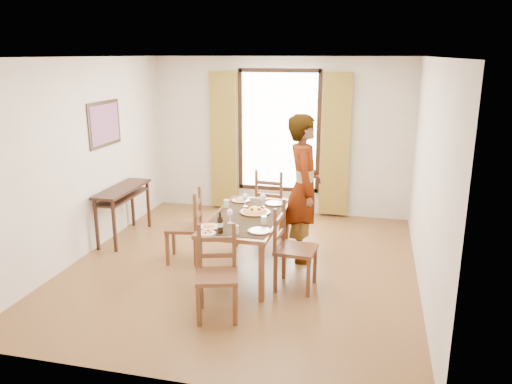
% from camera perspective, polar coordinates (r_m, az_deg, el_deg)
% --- Properties ---
extents(ground, '(5.00, 5.00, 0.00)m').
position_cam_1_polar(ground, '(6.75, -1.53, -8.42)').
color(ground, brown).
rests_on(ground, ground).
extents(room_shell, '(4.60, 5.10, 2.74)m').
position_cam_1_polar(room_shell, '(6.41, -1.37, 4.76)').
color(room_shell, silver).
rests_on(room_shell, ground).
extents(console_table, '(0.38, 1.20, 0.80)m').
position_cam_1_polar(console_table, '(7.77, -15.00, -0.33)').
color(console_table, '#311A10').
rests_on(console_table, ground).
extents(dining_table, '(0.86, 1.69, 0.76)m').
position_cam_1_polar(dining_table, '(6.37, -1.04, -3.27)').
color(dining_table, brown).
rests_on(dining_table, ground).
extents(chair_west, '(0.51, 0.51, 1.00)m').
position_cam_1_polar(chair_west, '(6.82, -7.96, -4.11)').
color(chair_west, brown).
rests_on(chair_west, ground).
extents(chair_north, '(0.51, 0.51, 1.04)m').
position_cam_1_polar(chair_north, '(7.78, 1.84, -1.31)').
color(chair_north, brown).
rests_on(chair_north, ground).
extents(chair_south, '(0.54, 0.54, 0.99)m').
position_cam_1_polar(chair_south, '(5.39, -4.47, -9.52)').
color(chair_south, brown).
rests_on(chair_south, ground).
extents(chair_east, '(0.49, 0.49, 1.04)m').
position_cam_1_polar(chair_east, '(6.00, 4.24, -6.60)').
color(chair_east, brown).
rests_on(chair_east, ground).
extents(man, '(0.90, 0.74, 1.99)m').
position_cam_1_polar(man, '(6.71, 5.48, 0.41)').
color(man, gray).
rests_on(man, ground).
extents(plate_sw, '(0.27, 0.27, 0.05)m').
position_cam_1_polar(plate_sw, '(5.91, -5.36, -3.85)').
color(plate_sw, silver).
rests_on(plate_sw, dining_table).
extents(plate_se, '(0.27, 0.27, 0.05)m').
position_cam_1_polar(plate_se, '(5.76, 0.40, -4.31)').
color(plate_se, silver).
rests_on(plate_se, dining_table).
extents(plate_nw, '(0.27, 0.27, 0.05)m').
position_cam_1_polar(plate_nw, '(6.94, -1.78, -0.84)').
color(plate_nw, silver).
rests_on(plate_nw, dining_table).
extents(plate_ne, '(0.27, 0.27, 0.05)m').
position_cam_1_polar(plate_ne, '(6.80, 2.17, -1.18)').
color(plate_ne, silver).
rests_on(plate_ne, dining_table).
extents(pasta_platter, '(0.40, 0.40, 0.10)m').
position_cam_1_polar(pasta_platter, '(6.41, -0.11, -2.02)').
color(pasta_platter, '#D55E1B').
rests_on(pasta_platter, dining_table).
extents(caprese_plate, '(0.20, 0.20, 0.04)m').
position_cam_1_polar(caprese_plate, '(5.72, -5.63, -4.60)').
color(caprese_plate, silver).
rests_on(caprese_plate, dining_table).
extents(wine_glass_a, '(0.08, 0.08, 0.18)m').
position_cam_1_polar(wine_glass_a, '(6.03, -2.98, -2.75)').
color(wine_glass_a, white).
rests_on(wine_glass_a, dining_table).
extents(wine_glass_b, '(0.08, 0.08, 0.18)m').
position_cam_1_polar(wine_glass_b, '(6.66, 0.78, -0.97)').
color(wine_glass_b, white).
rests_on(wine_glass_b, dining_table).
extents(wine_glass_c, '(0.08, 0.08, 0.18)m').
position_cam_1_polar(wine_glass_c, '(6.67, -1.25, -0.94)').
color(wine_glass_c, white).
rests_on(wine_glass_c, dining_table).
extents(tumbler_a, '(0.07, 0.07, 0.10)m').
position_cam_1_polar(tumbler_a, '(6.01, 0.89, -3.24)').
color(tumbler_a, silver).
rests_on(tumbler_a, dining_table).
extents(tumbler_b, '(0.07, 0.07, 0.10)m').
position_cam_1_polar(tumbler_b, '(6.68, -3.42, -1.31)').
color(tumbler_b, silver).
rests_on(tumbler_b, dining_table).
extents(tumbler_c, '(0.07, 0.07, 0.10)m').
position_cam_1_polar(tumbler_c, '(5.69, -2.33, -4.32)').
color(tumbler_c, silver).
rests_on(tumbler_c, dining_table).
extents(wine_bottle, '(0.07, 0.07, 0.25)m').
position_cam_1_polar(wine_bottle, '(5.71, -4.13, -3.50)').
color(wine_bottle, black).
rests_on(wine_bottle, dining_table).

